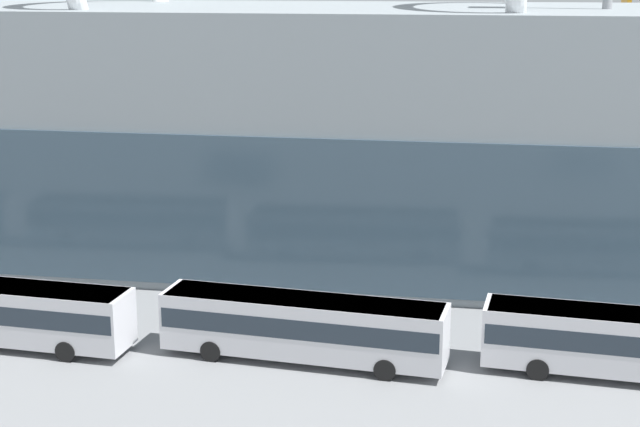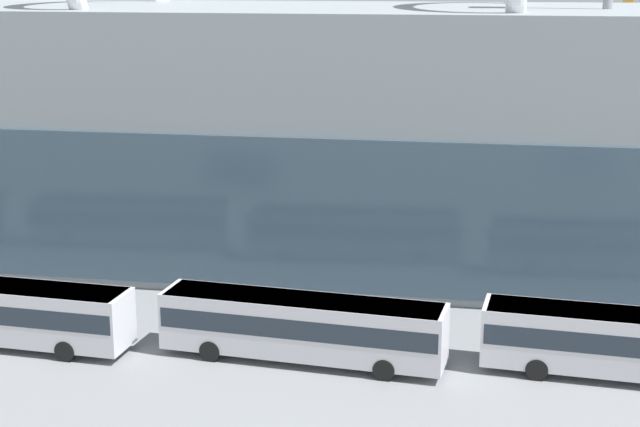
# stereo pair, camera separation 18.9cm
# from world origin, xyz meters

# --- Properties ---
(airliner_at_gate_far) EXTENTS (45.63, 44.20, 15.98)m
(airliner_at_gate_far) POSITION_xyz_m (17.09, 51.73, 5.91)
(airliner_at_gate_far) COLOR silver
(airliner_at_gate_far) RESTS_ON ground_plane
(shuttle_bus_2) EXTENTS (13.51, 3.76, 3.05)m
(shuttle_bus_2) POSITION_xyz_m (-2.72, 12.00, 1.81)
(shuttle_bus_2) COLOR silver
(shuttle_bus_2) RESTS_ON ground_plane
(shuttle_bus_3) EXTENTS (13.50, 3.65, 3.05)m
(shuttle_bus_3) POSITION_xyz_m (12.19, 12.48, 1.81)
(shuttle_bus_3) COLOR silver
(shuttle_bus_3) RESTS_ON ground_plane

